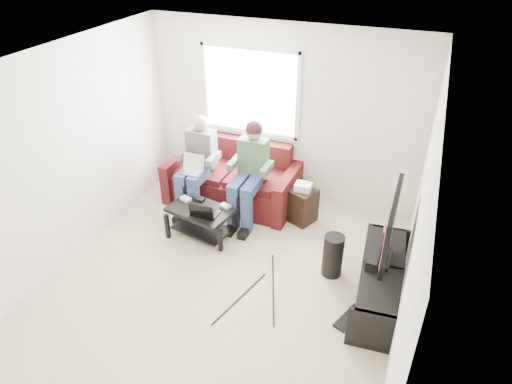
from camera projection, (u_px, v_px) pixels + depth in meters
floor at (220, 286)px, 5.40m from camera, size 4.50×4.50×0.00m
ceiling at (208, 69)px, 4.04m from camera, size 4.50×4.50×0.00m
wall_back at (283, 116)px, 6.51m from camera, size 4.50×0.00×4.50m
wall_front at (63, 364)px, 2.94m from camera, size 4.50×0.00×4.50m
wall_left at (61, 161)px, 5.34m from camera, size 0.00×4.50×4.50m
wall_right at (415, 235)px, 4.11m from camera, size 0.00×4.50×4.50m
window at (250, 92)px, 6.49m from camera, size 1.48×0.04×1.28m
sofa at (233, 181)px, 6.86m from camera, size 1.92×0.97×0.90m
person_left at (197, 161)px, 6.49m from camera, size 0.40×0.70×1.37m
person_right at (250, 166)px, 6.23m from camera, size 0.40×0.71×1.42m
laptop_silver at (191, 168)px, 6.35m from camera, size 0.33×0.23×0.24m
coffee_table at (201, 216)px, 6.11m from camera, size 0.93×0.67×0.42m
laptop_black at (205, 206)px, 5.89m from camera, size 0.40×0.33×0.24m
controller_a at (186, 199)px, 6.22m from camera, size 0.16×0.13×0.04m
controller_b at (200, 199)px, 6.22m from camera, size 0.15×0.11×0.04m
controller_c at (225, 206)px, 6.07m from camera, size 0.16×0.12×0.04m
tv_stand at (380, 284)px, 5.11m from camera, size 0.57×1.55×0.50m
tv at (391, 226)px, 4.80m from camera, size 0.12×1.10×0.81m
soundbar at (374, 254)px, 5.05m from camera, size 0.12×0.50×0.10m
drink_cup at (387, 228)px, 5.44m from camera, size 0.08×0.08×0.12m
console_white at (375, 304)px, 4.75m from camera, size 0.30×0.22×0.06m
console_grey at (385, 262)px, 5.30m from camera, size 0.34×0.26×0.08m
console_black at (380, 282)px, 5.03m from camera, size 0.38×0.30×0.07m
subwoofer at (333, 255)px, 5.45m from camera, size 0.24×0.24×0.55m
keyboard_floor at (349, 318)px, 4.97m from camera, size 0.29×0.46×0.02m
end_table at (302, 204)px, 6.42m from camera, size 0.34×0.34×0.61m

